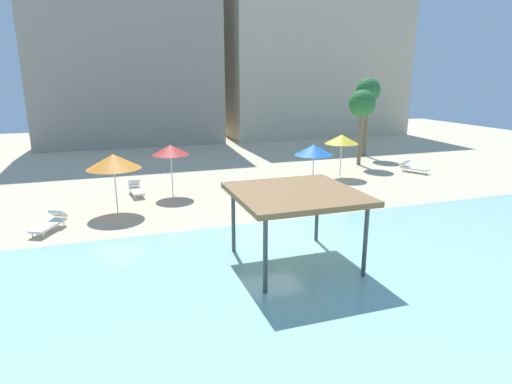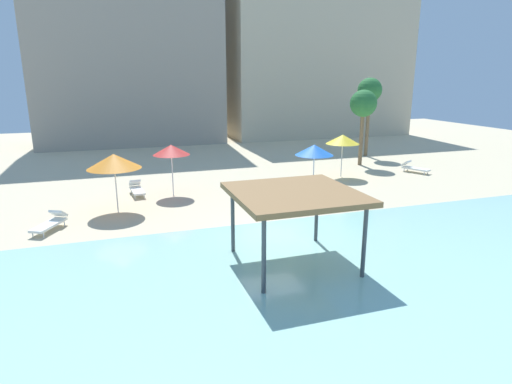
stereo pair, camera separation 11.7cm
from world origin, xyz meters
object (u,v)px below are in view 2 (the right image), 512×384
(beach_umbrella_orange_0, at_px, (114,161))
(palm_tree_0, at_px, (363,105))
(lounge_chair_2, at_px, (137,189))
(palm_tree_1, at_px, (370,92))
(lounge_chair_1, at_px, (51,222))
(beach_umbrella_red_3, at_px, (171,150))
(shade_pavilion, at_px, (295,196))
(beach_umbrella_yellow_1, at_px, (343,139))
(beach_umbrella_blue_2, at_px, (314,150))
(lounge_chair_0, at_px, (414,167))

(beach_umbrella_orange_0, relative_size, palm_tree_0, 0.52)
(lounge_chair_2, xyz_separation_m, palm_tree_1, (18.44, 6.44, 4.75))
(lounge_chair_1, relative_size, palm_tree_0, 0.36)
(beach_umbrella_red_3, bearing_deg, lounge_chair_1, -145.11)
(lounge_chair_1, bearing_deg, shade_pavilion, 79.71)
(beach_umbrella_yellow_1, xyz_separation_m, beach_umbrella_blue_2, (-3.71, -3.55, 0.07))
(beach_umbrella_yellow_1, relative_size, palm_tree_0, 0.51)
(beach_umbrella_yellow_1, xyz_separation_m, palm_tree_0, (3.27, 3.05, 1.89))
(beach_umbrella_orange_0, distance_m, beach_umbrella_yellow_1, 14.17)
(shade_pavilion, height_order, beach_umbrella_yellow_1, beach_umbrella_yellow_1)
(beach_umbrella_orange_0, bearing_deg, beach_umbrella_blue_2, -1.78)
(beach_umbrella_orange_0, bearing_deg, lounge_chair_0, 8.67)
(beach_umbrella_blue_2, xyz_separation_m, palm_tree_0, (6.98, 6.60, 1.81))
(beach_umbrella_blue_2, distance_m, lounge_chair_2, 9.83)
(beach_umbrella_yellow_1, distance_m, lounge_chair_0, 5.75)
(beach_umbrella_orange_0, distance_m, beach_umbrella_blue_2, 10.09)
(beach_umbrella_yellow_1, height_order, lounge_chair_0, beach_umbrella_yellow_1)
(lounge_chair_0, bearing_deg, shade_pavilion, -74.86)
(beach_umbrella_blue_2, xyz_separation_m, beach_umbrella_red_3, (-7.15, 2.55, -0.02))
(palm_tree_0, bearing_deg, shade_pavilion, -128.57)
(beach_umbrella_blue_2, xyz_separation_m, lounge_chair_1, (-12.81, -1.40, -2.17))
(lounge_chair_0, distance_m, palm_tree_1, 8.03)
(beach_umbrella_blue_2, distance_m, beach_umbrella_red_3, 7.59)
(palm_tree_1, bearing_deg, lounge_chair_1, -153.49)
(lounge_chair_0, bearing_deg, beach_umbrella_orange_0, -105.33)
(lounge_chair_1, relative_size, lounge_chair_2, 1.01)
(shade_pavilion, height_order, beach_umbrella_red_3, beach_umbrella_red_3)
(lounge_chair_2, relative_size, palm_tree_1, 0.31)
(shade_pavilion, xyz_separation_m, lounge_chair_2, (-4.50, 11.06, -2.09))
(beach_umbrella_yellow_1, relative_size, lounge_chair_1, 1.39)
(shade_pavilion, relative_size, beach_umbrella_yellow_1, 1.49)
(beach_umbrella_red_3, height_order, lounge_chair_2, beach_umbrella_red_3)
(beach_umbrella_yellow_1, distance_m, beach_umbrella_blue_2, 5.14)
(beach_umbrella_yellow_1, relative_size, beach_umbrella_red_3, 0.99)
(beach_umbrella_orange_0, bearing_deg, lounge_chair_1, -147.83)
(shade_pavilion, bearing_deg, lounge_chair_1, 142.26)
(lounge_chair_2, bearing_deg, lounge_chair_0, 84.66)
(beach_umbrella_orange_0, xyz_separation_m, beach_umbrella_red_3, (2.94, 2.24, 0.02))
(beach_umbrella_red_3, xyz_separation_m, palm_tree_0, (14.12, 4.05, 1.83))
(beach_umbrella_yellow_1, bearing_deg, palm_tree_0, 43.05)
(lounge_chair_0, distance_m, lounge_chair_1, 22.35)
(beach_umbrella_red_3, height_order, palm_tree_0, palm_tree_0)
(shade_pavilion, distance_m, palm_tree_1, 22.53)
(beach_umbrella_yellow_1, relative_size, lounge_chair_0, 1.38)
(shade_pavilion, distance_m, beach_umbrella_yellow_1, 14.03)
(beach_umbrella_blue_2, bearing_deg, shade_pavilion, -120.05)
(beach_umbrella_orange_0, xyz_separation_m, palm_tree_0, (17.06, 6.29, 1.86))
(beach_umbrella_red_3, relative_size, lounge_chair_1, 1.41)
(beach_umbrella_yellow_1, relative_size, beach_umbrella_blue_2, 0.98)
(beach_umbrella_red_3, relative_size, lounge_chair_0, 1.39)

